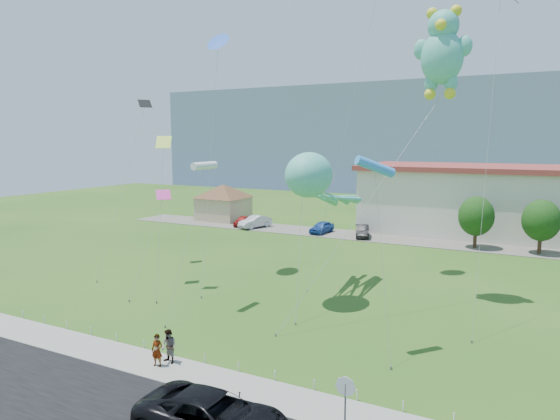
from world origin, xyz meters
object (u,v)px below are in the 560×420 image
at_px(octopus_kite, 316,184).
at_px(stop_sign, 345,392).
at_px(pavilion, 224,199).
at_px(parked_car_silver, 255,222).
at_px(parked_car_blue, 322,227).
at_px(parked_car_red, 243,221).
at_px(suv, 214,418).
at_px(pedestrian_right, 169,346).
at_px(teddy_bear_kite, 442,51).
at_px(parked_car_black, 362,231).
at_px(pedestrian_left, 157,350).

bearing_deg(octopus_kite, stop_sign, -62.86).
relative_size(pavilion, octopus_kite, 0.85).
relative_size(parked_car_silver, parked_car_blue, 1.12).
xyz_separation_m(parked_car_red, parked_car_blue, (11.25, -0.03, 0.06)).
bearing_deg(suv, stop_sign, -62.40).
bearing_deg(pedestrian_right, suv, -25.40).
bearing_deg(teddy_bear_kite, pedestrian_right, -119.37).
xyz_separation_m(suv, parked_car_red, (-23.91, 41.05, -0.20)).
bearing_deg(suv, parked_car_black, 9.82).
bearing_deg(parked_car_silver, parked_car_black, 18.53).
bearing_deg(stop_sign, pedestrian_left, 172.22).
bearing_deg(pedestrian_right, parked_car_black, 104.47).
relative_size(pedestrian_left, parked_car_blue, 0.39).
relative_size(octopus_kite, teddy_bear_kite, 0.54).
bearing_deg(parked_car_blue, pavilion, 173.67).
height_order(suv, pedestrian_left, suv).
relative_size(suv, teddy_bear_kite, 0.31).
xyz_separation_m(pedestrian_right, parked_car_blue, (-7.01, 36.78, -0.19)).
distance_m(pedestrian_left, parked_car_black, 37.11).
bearing_deg(parked_car_silver, suv, -43.99).
bearing_deg(parked_car_black, octopus_kite, -99.52).
relative_size(parked_car_red, teddy_bear_kite, 0.19).
height_order(pedestrian_left, teddy_bear_kite, teddy_bear_kite).
bearing_deg(pavilion, pedestrian_right, -59.70).
relative_size(parked_car_blue, octopus_kite, 0.38).
bearing_deg(octopus_kite, parked_car_blue, 111.38).
relative_size(pedestrian_right, parked_car_silver, 0.37).
bearing_deg(suv, pedestrian_right, 52.44).
relative_size(pedestrian_left, teddy_bear_kite, 0.08).
height_order(stop_sign, pedestrian_right, stop_sign).
relative_size(pavilion, parked_car_silver, 1.98).
bearing_deg(teddy_bear_kite, parked_car_silver, 143.22).
bearing_deg(octopus_kite, pedestrian_right, -99.72).
distance_m(pavilion, octopus_kite, 37.80).
bearing_deg(stop_sign, octopus_kite, 117.14).
bearing_deg(teddy_bear_kite, suv, -100.58).
bearing_deg(parked_car_blue, parked_car_black, 2.96).
distance_m(stop_sign, parked_car_red, 47.95).
distance_m(parked_car_silver, teddy_bear_kite, 36.03).
relative_size(suv, octopus_kite, 0.56).
distance_m(parked_car_red, parked_car_blue, 11.25).
height_order(stop_sign, suv, stop_sign).
bearing_deg(parked_car_silver, pedestrian_left, -48.95).
relative_size(pavilion, pedestrian_left, 5.68).
bearing_deg(parked_car_red, pedestrian_right, -74.96).
xyz_separation_m(pedestrian_right, octopus_kite, (2.25, 13.12, 7.23)).
xyz_separation_m(parked_car_blue, octopus_kite, (9.26, -23.66, 7.42)).
height_order(parked_car_blue, teddy_bear_kite, teddy_bear_kite).
bearing_deg(stop_sign, parked_car_blue, 113.68).
bearing_deg(parked_car_black, pedestrian_right, -106.54).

